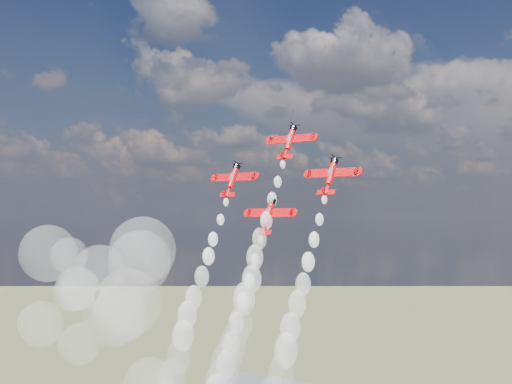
{
  "coord_description": "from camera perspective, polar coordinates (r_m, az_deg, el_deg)",
  "views": [
    {
      "loc": [
        102.19,
        -111.48,
        97.44
      ],
      "look_at": [
        11.82,
        6.35,
        102.62
      ],
      "focal_mm": 50.0,
      "sensor_mm": 36.0,
      "label": 1
    }
  ],
  "objects": [
    {
      "name": "drifted_smoke_cloud",
      "position": [
        213.39,
        -11.73,
        -7.73
      ],
      "size": [
        61.1,
        37.39,
        50.6
      ],
      "color": "white",
      "rests_on": "ground"
    },
    {
      "name": "plane_lead",
      "position": [
        148.74,
        2.7,
        4.07
      ],
      "size": [
        11.37,
        5.66,
        7.56
      ],
      "rotation": [
        1.12,
        0.0,
        0.0
      ],
      "color": "red",
      "rests_on": "ground"
    },
    {
      "name": "plane_slot",
      "position": [
        141.82,
        0.98,
        -1.89
      ],
      "size": [
        11.37,
        5.66,
        7.56
      ],
      "rotation": [
        1.12,
        0.0,
        0.0
      ],
      "color": "red",
      "rests_on": "ground"
    },
    {
      "name": "smoke_trail_lead",
      "position": [
        135.18,
        -1.69,
        -11.36
      ],
      "size": [
        5.35,
        22.87,
        44.67
      ],
      "color": "white",
      "rests_on": "plane_lead"
    },
    {
      "name": "plane_right",
      "position": [
        138.29,
        5.99,
        1.32
      ],
      "size": [
        11.37,
        5.66,
        7.56
      ],
      "rotation": [
        1.12,
        0.0,
        0.0
      ],
      "color": "red",
      "rests_on": "ground"
    },
    {
      "name": "plane_left",
      "position": [
        152.52,
        -1.89,
        1.0
      ],
      "size": [
        11.37,
        5.66,
        7.56
      ],
      "rotation": [
        1.12,
        0.0,
        0.0
      ],
      "color": "red",
      "rests_on": "ground"
    },
    {
      "name": "smoke_trail_left",
      "position": [
        141.8,
        -6.73,
        -14.04
      ],
      "size": [
        5.97,
        23.65,
        44.83
      ],
      "color": "white",
      "rests_on": "plane_left"
    }
  ]
}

